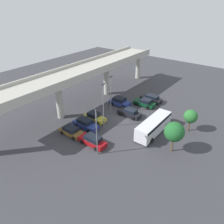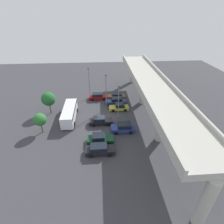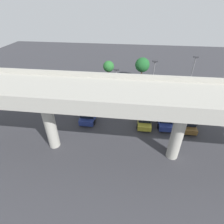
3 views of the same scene
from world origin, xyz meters
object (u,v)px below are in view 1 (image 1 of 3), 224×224
parked_car_3 (130,113)px  parked_car_7 (92,141)px  parked_car_2 (94,117)px  tree_front_centre (191,116)px  lamp_post_near_aisle (96,128)px  tree_front_left (174,132)px  parked_car_0 (71,131)px  shuttle_bus (154,125)px  parked_car_6 (151,98)px  lamp_post_mid_lot (103,103)px  parked_car_1 (86,124)px  parked_car_4 (120,102)px  lamp_post_by_overpass (111,92)px  parked_car_5 (145,103)px

parked_car_3 → parked_car_7: bearing=92.1°
parked_car_2 → tree_front_centre: tree_front_centre is taller
lamp_post_near_aisle → tree_front_left: lamp_post_near_aisle is taller
parked_car_0 → parked_car_2: parked_car_2 is taller
shuttle_bus → parked_car_3: bearing=69.3°
parked_car_3 → lamp_post_near_aisle: 13.19m
parked_car_2 → parked_car_6: (13.52, -4.54, 0.03)m
parked_car_3 → tree_front_left: 12.29m
parked_car_6 → lamp_post_mid_lot: 14.92m
parked_car_1 → parked_car_7: (-2.94, -4.26, -0.02)m
shuttle_bus → lamp_post_near_aisle: lamp_post_near_aisle is taller
tree_front_left → parked_car_2: bearing=90.9°
parked_car_2 → tree_front_centre: (7.24, -15.14, 2.07)m
tree_front_left → lamp_post_near_aisle: bearing=131.0°
parked_car_4 → parked_car_7: (-13.79, -4.63, -0.05)m
lamp_post_by_overpass → parked_car_7: bearing=-157.7°
lamp_post_by_overpass → parked_car_3: bearing=-72.1°
parked_car_1 → lamp_post_mid_lot: (2.09, -2.40, 4.01)m
parked_car_3 → lamp_post_near_aisle: bearing=101.4°
lamp_post_by_overpass → parked_car_1: bearing=178.5°
parked_car_5 → lamp_post_by_overpass: size_ratio=0.58×
parked_car_6 → lamp_post_near_aisle: size_ratio=0.59×
parked_car_2 → tree_front_centre: 16.91m
parked_car_5 → lamp_post_mid_lot: size_ratio=0.55×
parked_car_3 → lamp_post_near_aisle: (-12.36, -2.49, 3.87)m
parked_car_3 → parked_car_4: parked_car_4 is taller
parked_car_1 → lamp_post_by_overpass: (6.97, -0.18, 3.73)m
parked_car_0 → parked_car_4: size_ratio=1.00×
parked_car_7 → lamp_post_mid_lot: size_ratio=0.57×
lamp_post_mid_lot → lamp_post_by_overpass: size_ratio=1.07×
parked_car_1 → lamp_post_near_aisle: size_ratio=0.61×
parked_car_3 → parked_car_7: 11.10m
parked_car_6 → shuttle_bus: size_ratio=0.54×
parked_car_2 → parked_car_6: parked_car_2 is taller
parked_car_1 → parked_car_5: bearing=73.8°
parked_car_5 → lamp_post_by_overpass: (-6.74, 3.81, 3.78)m
parked_car_3 → lamp_post_mid_lot: size_ratio=0.56×
parked_car_7 → shuttle_bus: 10.56m
parked_car_7 → tree_front_left: tree_front_left is taller
tree_front_left → shuttle_bus: bearing=59.4°
parked_car_2 → lamp_post_near_aisle: lamp_post_near_aisle is taller
parked_car_1 → shuttle_bus: size_ratio=0.56×
tree_front_centre → tree_front_left: bearing=-179.8°
lamp_post_by_overpass → tree_front_left: (-3.89, -14.53, -1.09)m
parked_car_2 → parked_car_6: bearing=71.5°
parked_car_2 → parked_car_5: size_ratio=0.98×
parked_car_1 → parked_car_7: 5.18m
parked_car_3 → parked_car_7: size_ratio=0.97×
lamp_post_near_aisle → tree_front_left: 11.16m
parked_car_6 → lamp_post_by_overpass: (-9.39, 3.90, 3.76)m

